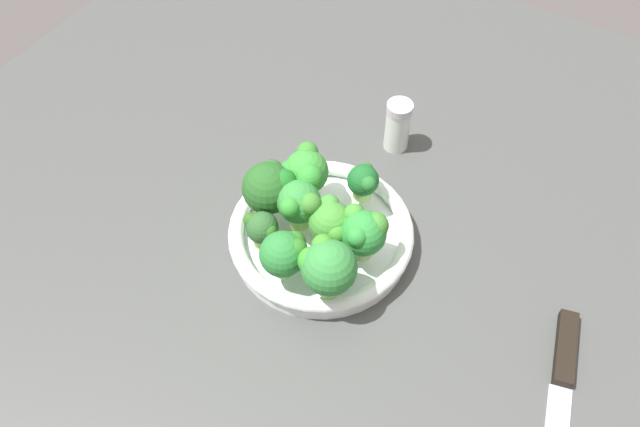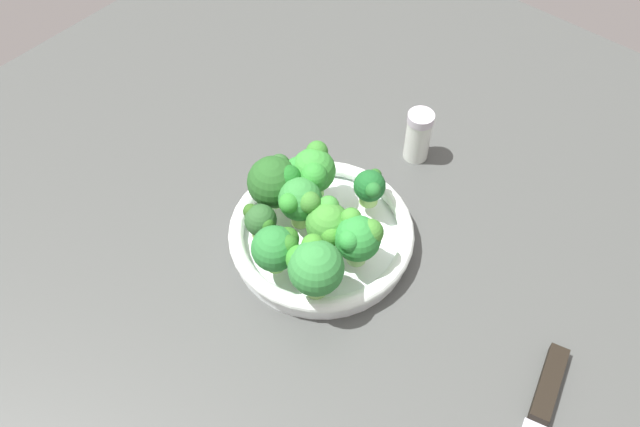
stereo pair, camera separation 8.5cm
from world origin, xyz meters
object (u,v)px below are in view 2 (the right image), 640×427
(broccoli_floret_3, at_px, (314,267))
(broccoli_floret_6, at_px, (370,187))
(bowl, at_px, (320,236))
(broccoli_floret_2, at_px, (312,171))
(broccoli_floret_7, at_px, (328,222))
(broccoli_floret_8, at_px, (300,201))
(broccoli_floret_0, at_px, (261,221))
(broccoli_floret_1, at_px, (358,237))
(broccoli_floret_5, at_px, (278,248))
(knife, at_px, (538,421))
(pepper_shaker, at_px, (418,135))
(broccoli_floret_4, at_px, (276,181))

(broccoli_floret_3, distance_m, broccoli_floret_6, 0.15)
(bowl, bearing_deg, broccoli_floret_6, -105.46)
(broccoli_floret_2, relative_size, broccoli_floret_7, 1.15)
(broccoli_floret_8, bearing_deg, broccoli_floret_7, 179.88)
(broccoli_floret_0, xyz_separation_m, broccoli_floret_2, (-0.01, -0.09, 0.02))
(broccoli_floret_6, distance_m, broccoli_floret_7, 0.09)
(broccoli_floret_3, height_order, broccoli_floret_6, broccoli_floret_3)
(broccoli_floret_2, bearing_deg, broccoli_floret_6, -149.41)
(broccoli_floret_1, distance_m, broccoli_floret_5, 0.10)
(broccoli_floret_0, height_order, knife, broccoli_floret_0)
(broccoli_floret_1, relative_size, broccoli_floret_6, 1.38)
(broccoli_floret_2, xyz_separation_m, broccoli_floret_5, (-0.04, 0.11, -0.01))
(broccoli_floret_3, bearing_deg, broccoli_floret_2, -48.48)
(broccoli_floret_3, bearing_deg, bowl, -53.87)
(broccoli_floret_3, bearing_deg, broccoli_floret_6, -77.53)
(broccoli_floret_2, bearing_deg, broccoli_floret_7, 144.13)
(broccoli_floret_6, bearing_deg, broccoli_floret_8, 62.38)
(broccoli_floret_0, relative_size, knife, 0.19)
(bowl, height_order, pepper_shaker, pepper_shaker)
(broccoli_floret_5, height_order, broccoli_floret_8, broccoli_floret_8)
(broccoli_floret_2, xyz_separation_m, knife, (-0.38, 0.07, -0.08))
(broccoli_floret_0, height_order, broccoli_floret_2, broccoli_floret_2)
(bowl, bearing_deg, broccoli_floret_7, 154.28)
(broccoli_floret_2, distance_m, broccoli_floret_3, 0.15)
(broccoli_floret_2, bearing_deg, knife, 170.06)
(pepper_shaker, bearing_deg, broccoli_floret_2, 75.20)
(bowl, relative_size, broccoli_floret_2, 3.21)
(broccoli_floret_3, relative_size, pepper_shaker, 0.99)
(broccoli_floret_5, distance_m, pepper_shaker, 0.29)
(broccoli_floret_5, distance_m, broccoli_floret_7, 0.07)
(bowl, relative_size, broccoli_floret_6, 4.65)
(broccoli_floret_3, xyz_separation_m, broccoli_floret_5, (0.05, 0.00, -0.01))
(knife, bearing_deg, broccoli_floret_1, -4.92)
(broccoli_floret_2, height_order, pepper_shaker, broccoli_floret_2)
(bowl, distance_m, broccoli_floret_0, 0.09)
(broccoli_floret_4, xyz_separation_m, broccoli_floret_5, (-0.07, 0.07, -0.01))
(broccoli_floret_4, xyz_separation_m, broccoli_floret_7, (-0.09, 0.01, -0.00))
(broccoli_floret_1, xyz_separation_m, broccoli_floret_3, (0.01, 0.07, 0.00))
(broccoli_floret_3, xyz_separation_m, pepper_shaker, (0.05, -0.29, -0.04))
(broccoli_floret_1, bearing_deg, bowl, -5.82)
(bowl, distance_m, broccoli_floret_7, 0.06)
(broccoli_floret_1, bearing_deg, broccoli_floret_6, -61.39)
(broccoli_floret_2, relative_size, pepper_shaker, 0.92)
(broccoli_floret_0, height_order, broccoli_floret_4, broccoli_floret_4)
(broccoli_floret_3, height_order, broccoli_floret_4, broccoli_floret_3)
(broccoli_floret_2, distance_m, broccoli_floret_4, 0.05)
(broccoli_floret_4, height_order, pepper_shaker, broccoli_floret_4)
(broccoli_floret_7, height_order, pepper_shaker, broccoli_floret_7)
(broccoli_floret_2, height_order, broccoli_floret_6, broccoli_floret_2)
(broccoli_floret_4, distance_m, broccoli_floret_5, 0.10)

